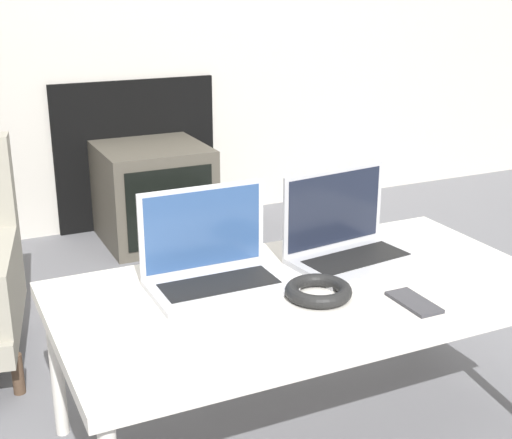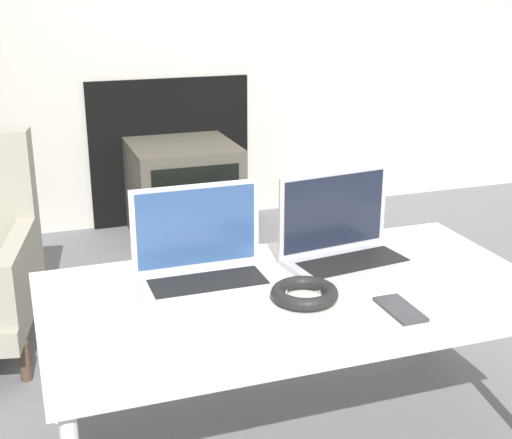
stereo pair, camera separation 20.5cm
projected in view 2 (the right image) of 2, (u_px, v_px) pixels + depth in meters
table at (295, 301)px, 1.82m from camera, size 1.27×0.67×0.45m
laptop_left at (203, 261)px, 1.84m from camera, size 0.35×0.22×0.25m
laptop_right at (345, 243)px, 1.97m from camera, size 0.37×0.26×0.25m
headphones at (306, 293)px, 1.75m from camera, size 0.17×0.17×0.03m
phone at (400, 309)px, 1.69m from camera, size 0.07×0.15×0.01m
tv at (184, 191)px, 3.41m from camera, size 0.49×0.50×0.46m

